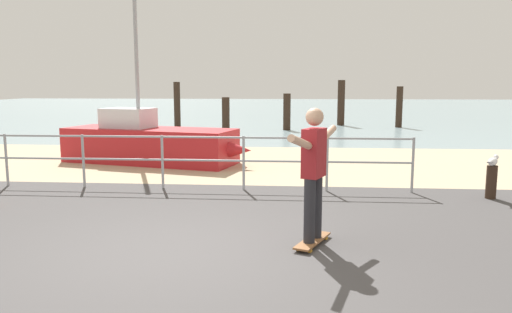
# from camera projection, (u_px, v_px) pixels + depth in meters

# --- Properties ---
(ground_plane) EXTENTS (24.00, 10.00, 0.04)m
(ground_plane) POSITION_uv_depth(u_px,v_px,m) (148.00, 289.00, 4.91)
(ground_plane) COLOR #474444
(ground_plane) RESTS_ON ground
(beach_strip) EXTENTS (24.00, 6.00, 0.04)m
(beach_strip) POSITION_uv_depth(u_px,v_px,m) (239.00, 162.00, 12.80)
(beach_strip) COLOR tan
(beach_strip) RESTS_ON ground
(sea_surface) EXTENTS (72.00, 50.00, 0.04)m
(sea_surface) POSITION_uv_depth(u_px,v_px,m) (278.00, 109.00, 40.40)
(sea_surface) COLOR #849EA3
(sea_surface) RESTS_ON ground
(railing_fence) EXTENTS (11.02, 0.05, 1.05)m
(railing_fence) POSITION_uv_depth(u_px,v_px,m) (122.00, 153.00, 9.49)
(railing_fence) COLOR #9EA0A5
(railing_fence) RESTS_ON ground
(sailboat) EXTENTS (5.06, 2.44, 4.46)m
(sailboat) POSITION_uv_depth(u_px,v_px,m) (155.00, 143.00, 12.52)
(sailboat) COLOR #B21E23
(sailboat) RESTS_ON ground
(skateboard) EXTENTS (0.50, 0.81, 0.08)m
(skateboard) POSITION_uv_depth(u_px,v_px,m) (312.00, 241.00, 6.19)
(skateboard) COLOR brown
(skateboard) RESTS_ON ground
(skateboarder) EXTENTS (0.65, 1.37, 1.65)m
(skateboarder) POSITION_uv_depth(u_px,v_px,m) (314.00, 166.00, 6.05)
(skateboarder) COLOR #26262B
(skateboarder) RESTS_ON skateboard
(bollard_short) EXTENTS (0.18, 0.18, 0.61)m
(bollard_short) POSITION_uv_depth(u_px,v_px,m) (491.00, 183.00, 8.65)
(bollard_short) COLOR #332319
(bollard_short) RESTS_ON ground
(seagull) EXTENTS (0.32, 0.43, 0.18)m
(seagull) POSITION_uv_depth(u_px,v_px,m) (493.00, 161.00, 8.60)
(seagull) COLOR white
(seagull) RESTS_ON bollard_short
(groyne_post_0) EXTENTS (0.30, 0.30, 2.11)m
(groyne_post_0) POSITION_uv_depth(u_px,v_px,m) (177.00, 105.00, 22.97)
(groyne_post_0) COLOR #332319
(groyne_post_0) RESTS_ON ground
(groyne_post_1) EXTENTS (0.32, 0.32, 1.46)m
(groyne_post_1) POSITION_uv_depth(u_px,v_px,m) (226.00, 115.00, 20.86)
(groyne_post_1) COLOR #332319
(groyne_post_1) RESTS_ON ground
(groyne_post_2) EXTENTS (0.32, 0.32, 1.60)m
(groyne_post_2) POSITION_uv_depth(u_px,v_px,m) (287.00, 112.00, 21.43)
(groyne_post_2) COLOR #332319
(groyne_post_2) RESTS_ON ground
(groyne_post_3) EXTENTS (0.35, 0.35, 2.20)m
(groyne_post_3) POSITION_uv_depth(u_px,v_px,m) (341.00, 103.00, 23.85)
(groyne_post_3) COLOR #332319
(groyne_post_3) RESTS_ON ground
(groyne_post_4) EXTENTS (0.30, 0.30, 1.90)m
(groyne_post_4) POSITION_uv_depth(u_px,v_px,m) (399.00, 107.00, 22.70)
(groyne_post_4) COLOR #332319
(groyne_post_4) RESTS_ON ground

